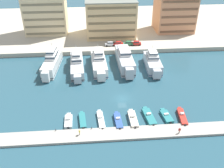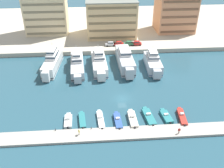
{
  "view_description": "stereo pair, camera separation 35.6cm",
  "coord_description": "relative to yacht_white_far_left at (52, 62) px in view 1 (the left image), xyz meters",
  "views": [
    {
      "loc": [
        -7.94,
        -60.5,
        41.9
      ],
      "look_at": [
        -2.73,
        4.44,
        2.5
      ],
      "focal_mm": 40.0,
      "sensor_mm": 36.0,
      "label": 1
    },
    {
      "loc": [
        -7.59,
        -60.53,
        41.9
      ],
      "look_at": [
        -2.73,
        4.44,
        2.5
      ],
      "focal_mm": 40.0,
      "sensor_mm": 36.0,
      "label": 2
    }
  ],
  "objects": [
    {
      "name": "pedestrian_mid_deck",
      "position": [
        10.81,
        -36.43,
        -1.06
      ],
      "size": [
        0.35,
        0.58,
        1.59
      ],
      "color": "#7A6B56",
      "rests_on": "pier_dock"
    },
    {
      "name": "yacht_silver_left",
      "position": [
        8.83,
        -0.58,
        -0.44
      ],
      "size": [
        5.63,
        22.59,
        7.81
      ],
      "color": "silver",
      "rests_on": "ground"
    },
    {
      "name": "motorboat_white_far_left",
      "position": [
        7.77,
        -30.8,
        -2.19
      ],
      "size": [
        2.12,
        6.1,
        1.35
      ],
      "color": "white",
      "rests_on": "ground"
    },
    {
      "name": "motorboat_cream_center",
      "position": [
        24.45,
        -31.58,
        -2.05
      ],
      "size": [
        2.09,
        7.58,
        1.59
      ],
      "color": "beige",
      "rests_on": "ground"
    },
    {
      "name": "motorboat_blue_center_left",
      "position": [
        20.57,
        -31.82,
        -2.14
      ],
      "size": [
        2.0,
        7.13,
        1.28
      ],
      "color": "#33569E",
      "rests_on": "ground"
    },
    {
      "name": "car_green_mid_left",
      "position": [
        29.54,
        15.37,
        0.09
      ],
      "size": [
        4.18,
        2.09,
        1.8
      ],
      "color": "#2D6642",
      "rests_on": "quay_promenade"
    },
    {
      "name": "motorboat_white_mid_left",
      "position": [
        16.13,
        -30.97,
        -2.19
      ],
      "size": [
        2.08,
        7.89,
        1.25
      ],
      "color": "white",
      "rests_on": "ground"
    },
    {
      "name": "pier_dock",
      "position": [
        22.91,
        -36.56,
        -2.3
      ],
      "size": [
        120.0,
        4.52,
        0.6
      ],
      "primitive_type": "cube",
      "color": "#A8A399",
      "rests_on": "ground"
    },
    {
      "name": "car_red_left",
      "position": [
        25.34,
        15.43,
        0.09
      ],
      "size": [
        4.11,
        1.95,
        1.8
      ],
      "color": "red",
      "rests_on": "quay_promenade"
    },
    {
      "name": "car_silver_far_left",
      "position": [
        21.89,
        15.43,
        0.09
      ],
      "size": [
        4.12,
        1.96,
        1.8
      ],
      "color": "#B7BCC1",
      "rests_on": "quay_promenade"
    },
    {
      "name": "yacht_white_far_left",
      "position": [
        0.0,
        0.0,
        0.0
      ],
      "size": [
        5.81,
        20.52,
        8.79
      ],
      "color": "white",
      "rests_on": "ground"
    },
    {
      "name": "apartment_block_far_left",
      "position": [
        -6.07,
        34.18,
        12.07
      ],
      "size": [
        19.08,
        12.47,
        27.78
      ],
      "color": "beige",
      "rests_on": "quay_promenade"
    },
    {
      "name": "quay_promenade",
      "position": [
        22.91,
        45.52,
        -1.74
      ],
      "size": [
        180.0,
        70.0,
        1.72
      ],
      "primitive_type": "cube",
      "color": "#BCB29E",
      "rests_on": "ground"
    },
    {
      "name": "yacht_white_mid_left",
      "position": [
        16.67,
        -0.62,
        -0.29
      ],
      "size": [
        5.78,
        21.03,
        8.13
      ],
      "color": "white",
      "rests_on": "ground"
    },
    {
      "name": "ground_plane",
      "position": [
        22.91,
        -21.19,
        -2.6
      ],
      "size": [
        400.0,
        400.0,
        0.0
      ],
      "primitive_type": "plane",
      "color": "#285160"
    },
    {
      "name": "motorboat_teal_mid_right",
      "position": [
        33.53,
        -30.88,
        -2.19
      ],
      "size": [
        2.64,
        6.32,
        1.14
      ],
      "color": "teal",
      "rests_on": "ground"
    },
    {
      "name": "pedestrian_near_edge",
      "position": [
        34.76,
        -37.73,
        -1.05
      ],
      "size": [
        0.62,
        0.24,
        1.61
      ],
      "color": "#7A6B56",
      "rests_on": "pier_dock"
    },
    {
      "name": "motorboat_teal_center_right",
      "position": [
        28.87,
        -30.73,
        -2.14
      ],
      "size": [
        2.84,
        8.0,
        1.36
      ],
      "color": "teal",
      "rests_on": "ground"
    },
    {
      "name": "motorboat_teal_left",
      "position": [
        11.38,
        -30.86,
        -2.18
      ],
      "size": [
        2.18,
        7.02,
        0.87
      ],
      "color": "teal",
      "rests_on": "ground"
    },
    {
      "name": "car_red_center_left",
      "position": [
        32.91,
        15.28,
        0.09
      ],
      "size": [
        4.15,
        2.03,
        1.8
      ],
      "color": "red",
      "rests_on": "quay_promenade"
    },
    {
      "name": "yacht_silver_center",
      "position": [
        35.99,
        -2.45,
        -0.33
      ],
      "size": [
        5.3,
        17.28,
        7.92
      ],
      "color": "silver",
      "rests_on": "ground"
    },
    {
      "name": "apartment_block_mid_left",
      "position": [
        53.55,
        33.02,
        7.71
      ],
      "size": [
        17.63,
        14.71,
        19.07
      ],
      "color": "tan",
      "rests_on": "quay_promenade"
    },
    {
      "name": "bollard_west",
      "position": [
        4.99,
        -34.55,
        -1.67
      ],
      "size": [
        0.2,
        0.2,
        0.61
      ],
      "color": "#2D2D33",
      "rests_on": "pier_dock"
    },
    {
      "name": "bollard_west_mid",
      "position": [
        13.72,
        -34.55,
        -1.67
      ],
      "size": [
        0.2,
        0.2,
        0.61
      ],
      "color": "#2D2D33",
      "rests_on": "pier_dock"
    },
    {
      "name": "apartment_block_left",
      "position": [
        23.18,
        29.38,
        7.24
      ],
      "size": [
        21.97,
        17.62,
        18.17
      ],
      "color": "#E0BC84",
      "rests_on": "quay_promenade"
    },
    {
      "name": "yacht_silver_center_left",
      "position": [
        26.2,
        0.25,
        -0.07
      ],
      "size": [
        5.53,
        22.32,
        7.85
      ],
      "color": "silver",
      "rests_on": "ground"
    },
    {
      "name": "motorboat_red_right",
      "position": [
        37.51,
        -31.64,
        -2.04
      ],
      "size": [
        2.29,
        7.57,
        1.6
      ],
      "color": "red",
      "rests_on": "ground"
    }
  ]
}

